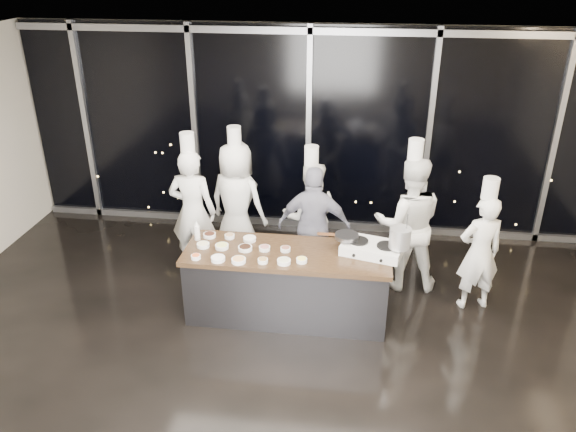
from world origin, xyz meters
name	(u,v)px	position (x,y,z in m)	size (l,w,h in m)	color
ground	(276,361)	(0.00, 0.00, 0.00)	(9.00, 9.00, 0.00)	black
room_shell	(293,174)	(0.18, 0.00, 2.25)	(9.02, 7.02, 3.21)	beige
window_wall	(309,132)	(0.00, 3.43, 1.60)	(8.90, 0.11, 3.20)	black
demo_counter	(287,283)	(0.00, 0.90, 0.45)	(2.46, 0.86, 0.90)	#37363B
stove	(372,248)	(1.00, 1.00, 0.96)	(0.78, 0.59, 0.14)	silver
frying_pan	(346,236)	(0.68, 1.08, 1.06)	(0.52, 0.35, 0.05)	slate
stock_pot	(400,238)	(1.30, 0.92, 1.16)	(0.25, 0.25, 0.25)	silver
prep_bowls	(241,250)	(-0.54, 0.83, 0.93)	(1.36, 0.73, 0.05)	white
squeeze_bottle	(197,231)	(-1.14, 1.05, 1.02)	(0.07, 0.07, 0.26)	white
chef_far_left	(193,211)	(-1.43, 1.83, 0.91)	(0.68, 0.46, 2.02)	white
chef_left	(237,202)	(-0.90, 2.25, 0.90)	(1.00, 0.81, 2.00)	white
chef_center	(310,216)	(0.16, 2.10, 0.81)	(0.85, 0.70, 1.82)	white
guest	(314,226)	(0.25, 1.74, 0.83)	(0.99, 0.45, 1.66)	#121333
chef_right	(408,223)	(1.47, 1.81, 0.93)	(0.93, 0.75, 2.06)	white
chef_side	(480,251)	(2.33, 1.41, 0.79)	(0.64, 0.50, 1.76)	white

